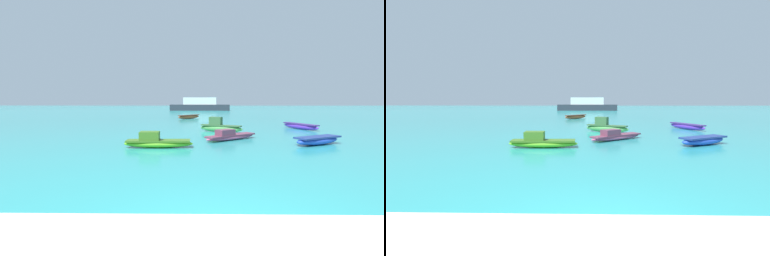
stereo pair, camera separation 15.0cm
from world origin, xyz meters
The scene contains 8 objects.
ground_plane centered at (0.00, 0.00, 0.00)m, with size 240.00×240.00×0.00m.
moored_boat_0 centered at (-1.33, 27.51, 0.26)m, with size 2.74×2.91×0.47m.
moored_boat_1 centered at (7.47, 16.15, 0.24)m, with size 1.80×3.37×0.43m.
moored_boat_2 centered at (1.17, 14.25, 0.36)m, with size 2.99×1.86×1.04m.
moored_boat_3 centered at (1.40, 10.65, 0.21)m, with size 3.25×2.72×0.60m.
moored_boat_4 centered at (-2.29, 8.25, 0.26)m, with size 3.20×0.80×0.74m.
moored_boat_5 centered at (5.51, 9.17, 0.23)m, with size 2.83×1.99×0.41m.
distant_ferry centered at (0.34, 55.08, 1.19)m, with size 13.34×2.93×2.93m.
Camera 1 is at (-0.49, -3.40, 2.13)m, focal length 24.00 mm.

